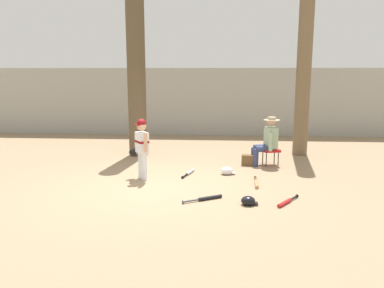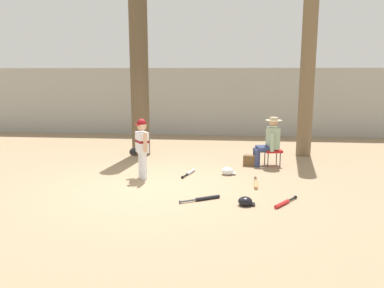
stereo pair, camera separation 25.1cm
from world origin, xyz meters
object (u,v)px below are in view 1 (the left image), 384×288
object	(u,v)px
young_ballplayer	(141,145)
bat_wood_tan	(256,183)
batting_helmet_white	(227,171)
handbag_beside_stool	(249,160)
tree_near_player	(137,82)
tree_behind_spectator	(304,65)
seated_spectator	(267,140)
bat_aluminum_silver	(189,173)
bat_black_composite	(207,198)
bat_red_barrel	(286,202)
batting_helmet_black	(248,201)
folding_stool	(271,151)

from	to	relation	value
young_ballplayer	bat_wood_tan	size ratio (longest dim) A/B	1.72
batting_helmet_white	handbag_beside_stool	bearing A→B (deg)	58.19
tree_near_player	tree_behind_spectator	size ratio (longest dim) A/B	0.86
seated_spectator	bat_aluminum_silver	xyz separation A→B (m)	(-1.85, -0.97, -0.61)
young_ballplayer	bat_wood_tan	xyz separation A→B (m)	(2.42, -0.31, -0.71)
seated_spectator	bat_black_composite	size ratio (longest dim) A/B	1.69
young_ballplayer	bat_red_barrel	distance (m)	3.25
bat_red_barrel	seated_spectator	bearing A→B (deg)	89.78
bat_aluminum_silver	batting_helmet_black	size ratio (longest dim) A/B	2.39
seated_spectator	handbag_beside_stool	xyz separation A→B (m)	(-0.44, -0.05, -0.51)
tree_behind_spectator	bat_black_composite	size ratio (longest dim) A/B	7.66
tree_behind_spectator	batting_helmet_black	bearing A→B (deg)	-112.31
bat_aluminum_silver	batting_helmet_black	world-z (taller)	batting_helmet_black
seated_spectator	handbag_beside_stool	world-z (taller)	seated_spectator
handbag_beside_stool	batting_helmet_black	distance (m)	2.91
tree_near_player	batting_helmet_black	bearing A→B (deg)	-54.96
handbag_beside_stool	bat_black_composite	bearing A→B (deg)	-109.52
folding_stool	bat_aluminum_silver	bearing A→B (deg)	-153.04
folding_stool	batting_helmet_white	size ratio (longest dim) A/B	1.44
tree_near_player	bat_aluminum_silver	world-z (taller)	tree_near_player
young_ballplayer	bat_aluminum_silver	bearing A→B (deg)	24.92
batting_helmet_black	bat_aluminum_silver	bearing A→B (deg)	120.61
tree_behind_spectator	handbag_beside_stool	size ratio (longest dim) A/B	16.03
tree_near_player	batting_helmet_white	size ratio (longest dim) A/B	14.62
young_ballplayer	handbag_beside_stool	xyz separation A→B (m)	(2.40, 1.38, -0.61)
seated_spectator	handbag_beside_stool	bearing A→B (deg)	-173.67
young_ballplayer	bat_red_barrel	bearing A→B (deg)	-26.80
tree_behind_spectator	batting_helmet_white	xyz separation A→B (m)	(-2.08, -2.29, -2.39)
young_ballplayer	seated_spectator	distance (m)	3.18
batting_helmet_white	tree_near_player	bearing A→B (deg)	141.88
folding_stool	bat_black_composite	distance (m)	3.15
batting_helmet_white	bat_wood_tan	bearing A→B (deg)	-53.82
bat_red_barrel	tree_behind_spectator	bearing A→B (deg)	75.36
young_ballplayer	tree_near_player	bearing A→B (deg)	103.54
bat_red_barrel	batting_helmet_black	bearing A→B (deg)	-172.08
tree_near_player	bat_wood_tan	size ratio (longest dim) A/B	6.18
tree_behind_spectator	bat_aluminum_silver	bearing A→B (deg)	-141.75
tree_near_player	tree_behind_spectator	world-z (taller)	tree_behind_spectator
bat_wood_tan	batting_helmet_black	size ratio (longest dim) A/B	2.60
bat_black_composite	seated_spectator	bearing A→B (deg)	63.03
bat_black_composite	batting_helmet_black	distance (m)	0.75
folding_stool	bat_wood_tan	bearing A→B (deg)	-106.30
bat_wood_tan	bat_black_composite	distance (m)	1.40
seated_spectator	bat_black_composite	world-z (taller)	seated_spectator
bat_wood_tan	bat_red_barrel	world-z (taller)	same
bat_red_barrel	bat_black_composite	xyz separation A→B (m)	(-1.38, 0.12, 0.00)
bat_aluminum_silver	bat_black_composite	world-z (taller)	same
young_ballplayer	batting_helmet_white	xyz separation A→B (m)	(1.84, 0.49, -0.66)
tree_near_player	bat_black_composite	xyz separation A→B (m)	(2.02, -3.69, -1.97)
bat_wood_tan	bat_black_composite	size ratio (longest dim) A/B	1.07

